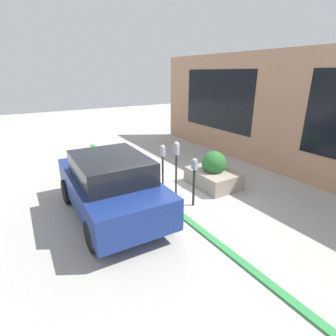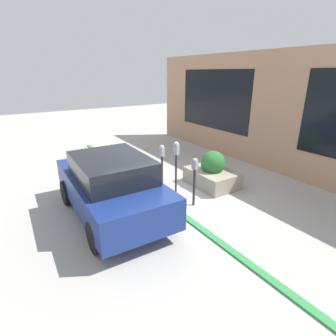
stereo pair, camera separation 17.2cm
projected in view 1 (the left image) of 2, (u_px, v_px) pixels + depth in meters
ground_plane at (164, 199)px, 7.31m from camera, size 40.00×40.00×0.00m
curb_strip at (161, 199)px, 7.26m from camera, size 13.50×0.16×0.04m
building_facade at (278, 113)px, 8.78m from camera, size 13.50×0.17×4.05m
parking_meter_nearest at (194, 173)px, 6.66m from camera, size 0.17×0.14×1.31m
parking_meter_second at (176, 156)px, 7.15m from camera, size 0.18×0.16×1.58m
parking_meter_middle at (163, 157)px, 7.81m from camera, size 0.17×0.14×1.32m
planter_box at (213, 173)px, 8.05m from camera, size 1.54×1.13×1.11m
parked_car_front at (110, 185)px, 6.26m from camera, size 3.87×1.82×1.54m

